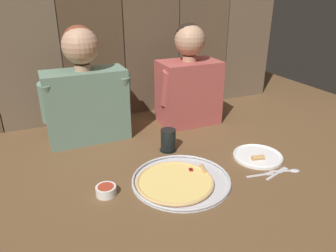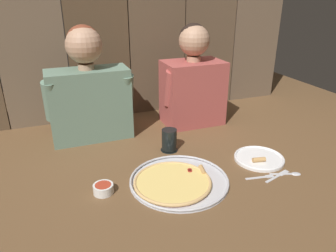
% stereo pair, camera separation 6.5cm
% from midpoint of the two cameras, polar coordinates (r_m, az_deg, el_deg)
% --- Properties ---
extents(ground_plane, '(3.20, 3.20, 0.00)m').
position_cam_midpoint_polar(ground_plane, '(1.45, 3.06, -8.01)').
color(ground_plane, brown).
extents(pizza_tray, '(0.42, 0.42, 0.03)m').
position_cam_midpoint_polar(pizza_tray, '(1.36, 2.91, -9.84)').
color(pizza_tray, silver).
rests_on(pizza_tray, ground).
extents(dinner_plate, '(0.24, 0.24, 0.03)m').
position_cam_midpoint_polar(dinner_plate, '(1.59, 17.16, -5.56)').
color(dinner_plate, white).
rests_on(dinner_plate, ground).
extents(drinking_glass, '(0.09, 0.09, 0.11)m').
position_cam_midpoint_polar(drinking_glass, '(1.59, 1.39, -2.58)').
color(drinking_glass, black).
rests_on(drinking_glass, ground).
extents(dipping_bowl, '(0.08, 0.08, 0.04)m').
position_cam_midpoint_polar(dipping_bowl, '(1.31, -10.13, -10.98)').
color(dipping_bowl, white).
rests_on(dipping_bowl, ground).
extents(table_fork, '(0.13, 0.04, 0.01)m').
position_cam_midpoint_polar(table_fork, '(1.46, 17.64, -8.74)').
color(table_fork, silver).
rests_on(table_fork, ground).
extents(table_knife, '(0.15, 0.06, 0.01)m').
position_cam_midpoint_polar(table_knife, '(1.49, 20.23, -8.45)').
color(table_knife, silver).
rests_on(table_knife, ground).
extents(table_spoon, '(0.14, 0.07, 0.01)m').
position_cam_midpoint_polar(table_spoon, '(1.53, 22.35, -7.88)').
color(table_spoon, silver).
rests_on(table_spoon, ground).
extents(diner_left, '(0.45, 0.20, 0.60)m').
position_cam_midpoint_polar(diner_left, '(1.70, -13.03, 6.40)').
color(diner_left, slate).
rests_on(diner_left, ground).
extents(diner_right, '(0.38, 0.23, 0.58)m').
position_cam_midpoint_polar(diner_right, '(1.88, 5.50, 8.08)').
color(diner_right, '#AD4C47').
rests_on(diner_right, ground).
extents(wooden_backdrop_wall, '(2.19, 0.03, 1.38)m').
position_cam_midpoint_polar(wooden_backdrop_wall, '(1.98, -6.39, 21.45)').
color(wooden_backdrop_wall, brown).
rests_on(wooden_backdrop_wall, ground).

